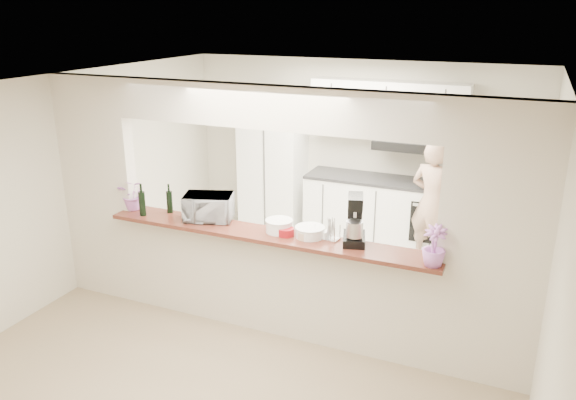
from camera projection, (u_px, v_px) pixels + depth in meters
The scene contains 19 objects.
floor at pixel (270, 329), 5.81m from camera, with size 6.00×6.00×0.00m, color tan.
tile_overlay at pixel (321, 268), 7.16m from camera, with size 5.00×2.90×0.01m, color beige.
partition at pixel (268, 193), 5.34m from camera, with size 5.00×0.15×2.50m.
bar_counter at pixel (269, 279), 5.62m from camera, with size 3.40×0.38×1.09m.
kitchen_cabinets at pixel (339, 171), 7.94m from camera, with size 3.15×0.62×2.25m.
refrigerator at pixel (505, 201), 7.07m from camera, with size 0.75×0.70×1.70m, color #9E9DA2.
flower_left at pixel (134, 194), 6.01m from camera, with size 0.31×0.27×0.34m, color #EA7CDD.
wine_bottle_a at pixel (170, 201), 5.93m from camera, with size 0.06×0.06×0.32m.
wine_bottle_b at pixel (142, 203), 5.84m from camera, with size 0.07×0.07×0.35m.
toaster_oven at pixel (208, 207), 5.72m from camera, with size 0.48×0.33×0.27m, color #AAABAF.
serving_bowls at pixel (209, 210), 5.74m from camera, with size 0.27×0.27×0.20m, color white.
plate_stack_a at pixel (279, 226), 5.43m from camera, with size 0.27×0.27×0.12m.
plate_stack_b at pixel (310, 232), 5.31m from camera, with size 0.28×0.28×0.10m.
red_bowl at pixel (286, 232), 5.35m from camera, with size 0.16×0.16×0.07m, color maroon.
tan_bowl at pixel (306, 235), 5.27m from camera, with size 0.16×0.16×0.07m, color #C7AD8C.
utensil_caddy at pixel (327, 230), 5.26m from camera, with size 0.24×0.16×0.21m.
stand_mixer at pixel (355, 221), 5.13m from camera, with size 0.28×0.36×0.47m.
flower_right at pixel (434, 246), 4.67m from camera, with size 0.20×0.20×0.36m, color #C66CC9.
person at pixel (432, 203), 7.10m from camera, with size 0.59×0.39×1.62m, color tan.
Camera 1 is at (2.19, -4.58, 3.13)m, focal length 35.00 mm.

